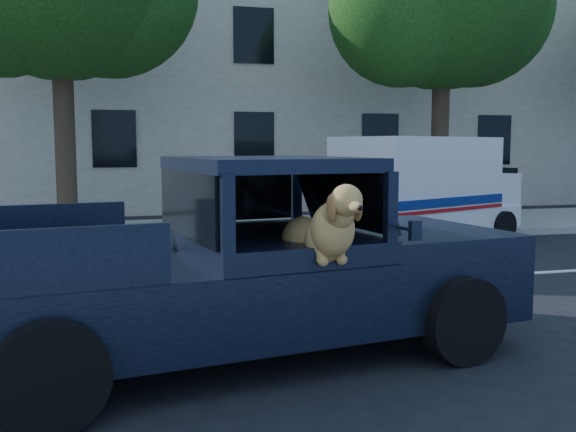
{
  "coord_description": "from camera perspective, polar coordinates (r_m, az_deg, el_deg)",
  "views": [
    {
      "loc": [
        -2.8,
        -5.25,
        1.99
      ],
      "look_at": [
        -1.39,
        0.23,
        1.37
      ],
      "focal_mm": 40.0,
      "sensor_mm": 36.0,
      "label": 1
    }
  ],
  "objects": [
    {
      "name": "ground",
      "position": [
        6.28,
        13.23,
        -12.44
      ],
      "size": [
        120.0,
        120.0,
        0.0
      ],
      "primitive_type": "plane",
      "color": "black",
      "rests_on": "ground"
    },
    {
      "name": "far_sidewalk",
      "position": [
        14.84,
        -3.47,
        -1.21
      ],
      "size": [
        60.0,
        4.0,
        0.15
      ],
      "primitive_type": "cube",
      "color": "gray",
      "rests_on": "ground"
    },
    {
      "name": "lane_stripes",
      "position": [
        10.09,
        14.34,
        -5.32
      ],
      "size": [
        21.6,
        0.14,
        0.01
      ],
      "primitive_type": null,
      "color": "silver",
      "rests_on": "ground"
    },
    {
      "name": "building_main",
      "position": [
        22.65,
        0.47,
        12.58
      ],
      "size": [
        26.0,
        6.0,
        9.0
      ],
      "primitive_type": "cube",
      "color": "beige",
      "rests_on": "ground"
    },
    {
      "name": "pickup_truck",
      "position": [
        6.08,
        -4.82,
        -6.65
      ],
      "size": [
        5.54,
        3.01,
        1.89
      ],
      "rotation": [
        0.0,
        0.0,
        0.16
      ],
      "color": "black",
      "rests_on": "ground"
    },
    {
      "name": "mail_truck",
      "position": [
        13.33,
        12.08,
        1.59
      ],
      "size": [
        4.35,
        3.28,
        2.17
      ],
      "rotation": [
        0.0,
        0.0,
        0.42
      ],
      "color": "silver",
      "rests_on": "ground"
    }
  ]
}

